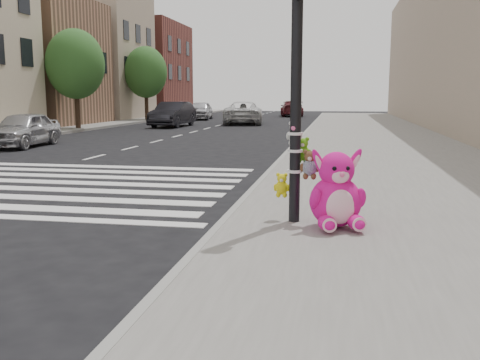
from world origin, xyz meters
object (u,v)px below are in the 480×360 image
(signal_pole, at_px, (297,111))
(pink_bunny, at_px, (336,195))
(car_dark_far, at_px, (173,114))
(red_teddy, at_px, (332,207))
(car_silver_far, at_px, (23,129))
(car_white_near, at_px, (244,113))

(signal_pole, distance_m, pink_bunny, 1.33)
(pink_bunny, distance_m, car_dark_far, 26.81)
(red_teddy, distance_m, car_silver_far, 15.82)
(car_dark_far, height_order, car_white_near, car_dark_far)
(signal_pole, relative_size, car_silver_far, 1.01)
(pink_bunny, bearing_deg, red_teddy, 77.65)
(car_silver_far, distance_m, car_dark_far, 13.62)
(car_silver_far, bearing_deg, red_teddy, -45.66)
(car_white_near, bearing_deg, car_dark_far, 38.46)
(car_silver_far, relative_size, car_white_near, 0.72)
(car_dark_far, distance_m, car_white_near, 5.48)
(signal_pole, bearing_deg, red_teddy, 48.21)
(pink_bunny, xyz_separation_m, red_teddy, (-0.07, 0.88, -0.36))
(pink_bunny, bearing_deg, signal_pole, 137.04)
(signal_pole, distance_m, car_silver_far, 15.86)
(red_teddy, bearing_deg, pink_bunny, -105.54)
(red_teddy, relative_size, car_white_near, 0.04)
(red_teddy, xyz_separation_m, car_white_near, (-6.38, 27.87, 0.52))
(red_teddy, distance_m, car_white_near, 28.59)
(pink_bunny, relative_size, car_dark_far, 0.24)
(red_teddy, height_order, car_dark_far, car_dark_far)
(pink_bunny, height_order, red_teddy, pink_bunny)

